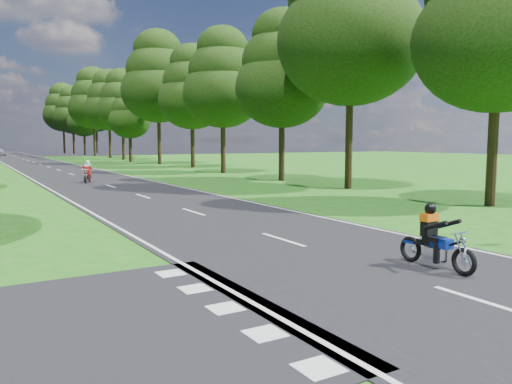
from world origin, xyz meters
TOP-DOWN VIEW (x-y plane):
  - ground at (0.00, 0.00)m, footprint 160.00×160.00m
  - main_road at (0.00, 50.00)m, footprint 7.00×140.00m
  - road_markings at (-0.14, 48.13)m, footprint 7.40×140.00m
  - treeline at (1.43, 60.06)m, footprint 40.00×115.35m
  - rider_near_blue at (1.07, -2.09)m, footprint 0.54×1.62m
  - rider_far_red at (-0.59, 23.27)m, footprint 1.14×1.76m

SIDE VIEW (x-z plane):
  - ground at x=0.00m, z-range 0.00..0.00m
  - main_road at x=0.00m, z-range 0.00..0.02m
  - road_markings at x=-0.14m, z-range 0.02..0.03m
  - rider_near_blue at x=1.07m, z-range 0.02..1.37m
  - rider_far_red at x=-0.59m, z-range 0.02..1.41m
  - treeline at x=1.43m, z-range 0.86..15.65m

